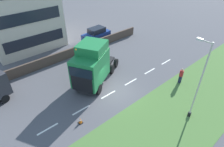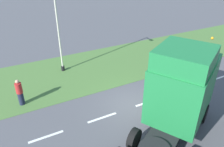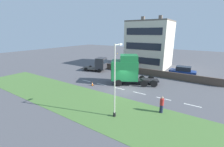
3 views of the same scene
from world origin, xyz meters
name	(u,v)px [view 3 (image 3 of 3)]	position (x,y,z in m)	size (l,w,h in m)	color
ground_plane	(124,90)	(0.00, 0.00, 0.00)	(120.00, 120.00, 0.00)	#515156
grass_verge	(98,106)	(-6.00, 0.00, 0.01)	(7.00, 44.00, 0.01)	#4C7538
lane_markings	(129,91)	(0.00, -0.70, 0.00)	(0.16, 17.80, 0.00)	white
boundary_wall	(147,72)	(9.00, 0.00, 0.62)	(0.25, 24.00, 1.23)	#4C3D33
building_block	(149,44)	(16.72, 2.63, 5.22)	(8.37, 9.11, 11.53)	beige
lorry_cab	(127,70)	(2.39, 0.99, 2.33)	(5.64, 7.31, 4.76)	black
flatbed_truck	(99,64)	(6.44, 9.50, 1.49)	(3.42, 5.47, 2.84)	#333338
parked_car	(182,72)	(10.78, -5.85, 1.02)	(2.25, 4.51, 2.10)	navy
lamp_post	(115,84)	(-6.63, -2.58, 3.32)	(1.26, 0.27, 6.96)	black
pedestrian	(162,105)	(-3.51, -6.16, 0.86)	(0.39, 0.39, 1.76)	#1E233D
traffic_cone_lead	(92,84)	(-1.20, 4.95, 0.28)	(0.36, 0.36, 0.58)	black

